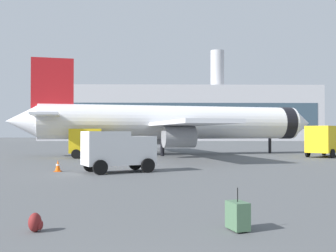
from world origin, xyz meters
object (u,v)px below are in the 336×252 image
object	(u,v)px
fuel_truck	(328,140)
safety_cone_mid	(94,152)
airplane_at_gate	(173,123)
safety_cone_near	(58,166)
cargo_van	(118,149)
rolling_suitcase	(238,215)
traveller_backpack	(36,223)
service_truck	(93,142)
safety_cone_far	(125,149)

from	to	relation	value
fuel_truck	safety_cone_mid	size ratio (longest dim) A/B	9.01
airplane_at_gate	safety_cone_near	size ratio (longest dim) A/B	46.98
airplane_at_gate	cargo_van	size ratio (longest dim) A/B	7.35
fuel_truck	rolling_suitcase	bearing A→B (deg)	-116.60
safety_cone_mid	fuel_truck	bearing A→B (deg)	-8.26
safety_cone_near	traveller_backpack	xyz separation A→B (m)	(3.50, -15.52, -0.14)
service_truck	safety_cone_mid	bearing A→B (deg)	98.85
fuel_truck	cargo_van	world-z (taller)	fuel_truck
fuel_truck	safety_cone_mid	xyz separation A→B (m)	(-24.88, 3.61, -1.45)
airplane_at_gate	rolling_suitcase	bearing A→B (deg)	-88.94
airplane_at_gate	fuel_truck	xyz separation A→B (m)	(16.02, -4.38, -1.88)
traveller_backpack	airplane_at_gate	bearing A→B (deg)	82.71
cargo_van	traveller_backpack	bearing A→B (deg)	-91.65
traveller_backpack	rolling_suitcase	bearing A→B (deg)	0.25
service_truck	fuel_truck	size ratio (longest dim) A/B	0.85
service_truck	traveller_backpack	world-z (taller)	service_truck
cargo_van	airplane_at_gate	bearing A→B (deg)	78.61
safety_cone_near	safety_cone_mid	world-z (taller)	safety_cone_near
fuel_truck	safety_cone_mid	bearing A→B (deg)	171.74
service_truck	safety_cone_near	distance (m)	13.95
fuel_truck	safety_cone_far	distance (m)	25.07
rolling_suitcase	traveller_backpack	bearing A→B (deg)	-179.75
airplane_at_gate	safety_cone_mid	world-z (taller)	airplane_at_gate
service_truck	fuel_truck	xyz separation A→B (m)	(24.12, 1.30, 0.16)
safety_cone_mid	traveller_backpack	bearing A→B (deg)	-82.74
airplane_at_gate	safety_cone_near	distance (m)	21.39
airplane_at_gate	safety_cone_far	world-z (taller)	airplane_at_gate
safety_cone_mid	traveller_backpack	xyz separation A→B (m)	(4.37, -34.32, -0.09)
fuel_truck	safety_cone_near	bearing A→B (deg)	-147.67
safety_cone_near	safety_cone_far	world-z (taller)	safety_cone_near
rolling_suitcase	fuel_truck	bearing A→B (deg)	63.40
fuel_truck	rolling_suitcase	xyz separation A→B (m)	(-15.37, -30.69, -1.38)
airplane_at_gate	fuel_truck	size ratio (longest dim) A/B	5.94
service_truck	safety_cone_mid	distance (m)	5.13
safety_cone_far	traveller_backpack	distance (m)	42.44
cargo_van	traveller_backpack	size ratio (longest dim) A/B	10.07
service_truck	fuel_truck	distance (m)	24.15
cargo_van	traveller_backpack	world-z (taller)	cargo_van
safety_cone_mid	traveller_backpack	world-z (taller)	safety_cone_mid
service_truck	cargo_van	size ratio (longest dim) A/B	1.05
airplane_at_gate	rolling_suitcase	size ratio (longest dim) A/B	32.27
fuel_truck	cargo_van	xyz separation A→B (m)	(-20.08, -15.77, -0.32)
safety_cone_far	rolling_suitcase	distance (m)	42.92
safety_cone_far	cargo_van	bearing A→B (deg)	-85.72
rolling_suitcase	safety_cone_mid	bearing A→B (deg)	105.50
safety_cone_far	fuel_truck	bearing A→B (deg)	-27.86
airplane_at_gate	rolling_suitcase	world-z (taller)	airplane_at_gate
service_truck	cargo_van	xyz separation A→B (m)	(4.04, -14.47, -0.16)
safety_cone_far	traveller_backpack	xyz separation A→B (m)	(1.62, -42.41, -0.14)
fuel_truck	rolling_suitcase	size ratio (longest dim) A/B	5.43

